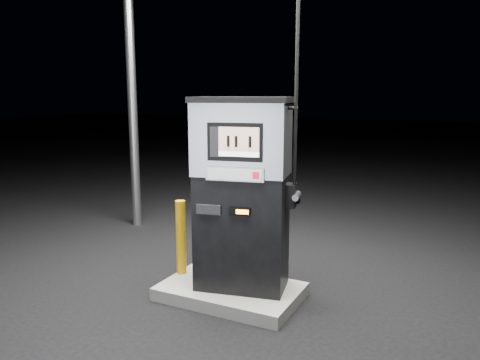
% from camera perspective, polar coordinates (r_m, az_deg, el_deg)
% --- Properties ---
extents(ground, '(80.00, 80.00, 0.00)m').
position_cam_1_polar(ground, '(5.69, -1.13, -14.13)').
color(ground, black).
rests_on(ground, ground).
extents(pump_island, '(1.60, 1.00, 0.15)m').
position_cam_1_polar(pump_island, '(5.66, -1.13, -13.44)').
color(pump_island, slate).
rests_on(pump_island, ground).
extents(fuel_dispenser, '(1.26, 0.86, 4.53)m').
position_cam_1_polar(fuel_dispenser, '(5.28, 0.28, -1.51)').
color(fuel_dispenser, black).
rests_on(fuel_dispenser, pump_island).
extents(bollard_left, '(0.13, 0.13, 0.93)m').
position_cam_1_polar(bollard_left, '(5.89, -7.21, -6.93)').
color(bollard_left, '#D0940B').
rests_on(bollard_left, pump_island).
extents(bollard_right, '(0.16, 0.16, 0.92)m').
position_cam_1_polar(bollard_right, '(5.24, 4.22, -9.16)').
color(bollard_right, '#D0940B').
rests_on(bollard_right, pump_island).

